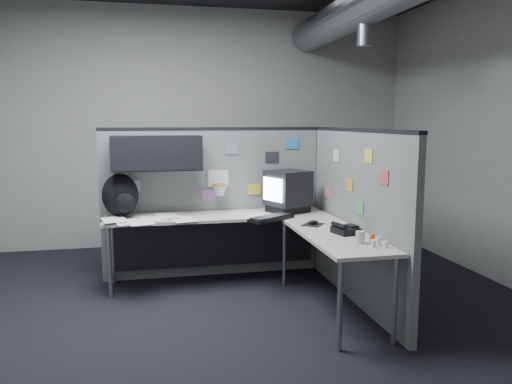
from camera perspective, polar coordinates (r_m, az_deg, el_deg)
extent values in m
cube|color=black|center=(4.49, -1.24, -14.15)|extent=(5.60, 5.60, 0.01)
cube|color=#9E9E99|center=(6.93, -5.73, 7.28)|extent=(5.60, 0.01, 3.20)
cube|color=#9E9E99|center=(1.50, 19.40, 3.94)|extent=(5.60, 0.01, 3.20)
cylinder|color=slate|center=(5.42, 12.34, 17.53)|extent=(0.16, 0.16, 0.30)
cube|color=slate|center=(5.50, -4.71, -1.29)|extent=(2.43, 0.06, 1.60)
cube|color=black|center=(5.43, -4.82, 7.23)|extent=(2.43, 0.07, 0.03)
cube|color=black|center=(5.77, 7.03, -0.88)|extent=(0.07, 0.07, 1.60)
cube|color=black|center=(5.19, -11.26, 4.41)|extent=(0.90, 0.35, 0.35)
cube|color=black|center=(5.02, -11.23, 4.29)|extent=(0.90, 0.02, 0.33)
cube|color=silver|center=(5.43, -4.33, 1.57)|extent=(0.22, 0.02, 0.18)
torus|color=#D85914|center=(5.34, -4.19, 0.83)|extent=(0.16, 0.16, 0.01)
cone|color=white|center=(5.35, -4.18, 0.19)|extent=(0.14, 0.14, 0.11)
cube|color=silver|center=(5.39, -13.85, 0.67)|extent=(0.15, 0.01, 0.12)
cube|color=gray|center=(5.43, -2.80, 4.98)|extent=(0.15, 0.01, 0.12)
cube|color=gold|center=(5.51, -0.20, 0.34)|extent=(0.15, 0.01, 0.12)
cube|color=#26262D|center=(5.52, 1.83, 4.00)|extent=(0.15, 0.01, 0.12)
cube|color=#337FCC|center=(5.57, 4.15, 5.56)|extent=(0.15, 0.01, 0.12)
cube|color=#B266B2|center=(5.44, -5.36, -0.33)|extent=(0.15, 0.01, 0.12)
cube|color=slate|center=(4.78, 11.31, -2.86)|extent=(0.06, 2.23, 1.60)
cube|color=black|center=(4.69, 11.59, 6.96)|extent=(0.07, 2.23, 0.03)
cube|color=silver|center=(5.09, 9.17, 4.11)|extent=(0.01, 0.15, 0.12)
cube|color=orange|center=(4.79, 10.62, 0.83)|extent=(0.01, 0.15, 0.12)
cube|color=#E5D84C|center=(4.40, 12.74, 4.05)|extent=(0.01, 0.15, 0.12)
cube|color=#D87F7F|center=(5.36, 8.11, 0.04)|extent=(0.01, 0.15, 0.12)
cube|color=#CC4C4C|center=(4.14, 14.42, 1.67)|extent=(0.01, 0.15, 0.12)
cube|color=#4CB266|center=(4.59, 11.77, -1.79)|extent=(0.01, 0.15, 0.12)
cube|color=beige|center=(5.20, -4.41, -2.79)|extent=(2.30, 0.56, 0.03)
cube|color=beige|center=(4.41, 8.95, -4.84)|extent=(0.56, 1.55, 0.03)
cube|color=black|center=(5.48, -4.68, -5.59)|extent=(2.18, 0.02, 0.55)
cylinder|color=gray|center=(5.04, -16.38, -7.72)|extent=(0.04, 0.04, 0.70)
cylinder|color=gray|center=(5.46, -16.05, -6.47)|extent=(0.04, 0.04, 0.70)
cylinder|color=gray|center=(5.20, 3.25, -6.90)|extent=(0.04, 0.04, 0.70)
cylinder|color=gray|center=(3.81, 9.56, -12.70)|extent=(0.04, 0.04, 0.70)
cylinder|color=gray|center=(3.99, 15.58, -11.94)|extent=(0.04, 0.04, 0.70)
cube|color=black|center=(5.36, 3.64, -1.89)|extent=(0.47, 0.45, 0.07)
cube|color=black|center=(5.32, 3.66, 0.46)|extent=(0.51, 0.51, 0.37)
cube|color=white|center=(5.19, 1.91, 0.28)|extent=(0.13, 0.28, 0.24)
cube|color=black|center=(4.91, 1.75, -3.05)|extent=(0.51, 0.41, 0.03)
cube|color=black|center=(4.91, 1.76, -2.80)|extent=(0.46, 0.36, 0.01)
cube|color=black|center=(4.72, 6.53, -3.72)|extent=(0.26, 0.26, 0.01)
ellipsoid|color=black|center=(4.72, 6.53, -3.46)|extent=(0.10, 0.07, 0.04)
cube|color=black|center=(4.39, 10.21, -4.34)|extent=(0.23, 0.24, 0.06)
cylinder|color=black|center=(4.36, 9.45, -3.78)|extent=(0.08, 0.19, 0.04)
cube|color=black|center=(4.41, 10.88, -3.82)|extent=(0.11, 0.13, 0.02)
cylinder|color=silver|center=(4.03, 13.83, -5.48)|extent=(0.05, 0.05, 0.07)
cylinder|color=silver|center=(3.96, 13.27, -5.77)|extent=(0.04, 0.04, 0.06)
cylinder|color=silver|center=(3.98, 14.62, -5.83)|extent=(0.04, 0.04, 0.05)
cylinder|color=#D85914|center=(4.06, 13.16, -5.27)|extent=(0.04, 0.04, 0.08)
cylinder|color=beige|center=(4.07, 11.82, -5.10)|extent=(0.09, 0.09, 0.10)
cube|color=white|center=(4.99, -8.35, -3.11)|extent=(0.28, 0.35, 0.00)
cube|color=white|center=(5.08, -11.72, -2.96)|extent=(0.28, 0.35, 0.00)
cube|color=white|center=(4.93, -14.47, -3.35)|extent=(0.28, 0.35, 0.00)
cube|color=white|center=(5.17, -10.13, -2.67)|extent=(0.28, 0.35, 0.00)
cube|color=white|center=(4.87, -13.07, -3.38)|extent=(0.28, 0.35, 0.00)
cube|color=white|center=(5.04, -15.90, -3.06)|extent=(0.28, 0.35, 0.00)
ellipsoid|color=black|center=(5.24, -15.26, -0.35)|extent=(0.37, 0.27, 0.44)
ellipsoid|color=black|center=(5.11, -14.71, -1.22)|extent=(0.20, 0.12, 0.20)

